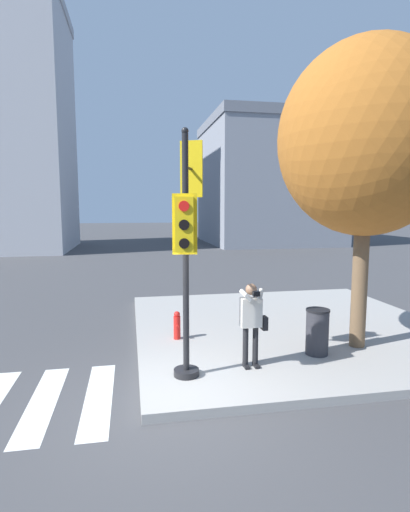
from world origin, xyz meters
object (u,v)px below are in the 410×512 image
Objects in this scene: person_photographer at (252,317)px; street_tree at (366,140)px; traffic_signal_pole at (188,229)px; trash_bin at (317,332)px; fire_hydrant at (177,325)px.

street_tree is (2.68, 0.68, 3.52)m from person_photographer.
traffic_signal_pole is at bearing -167.36° from street_tree.
fire_hydrant is at bearing 151.29° from trash_bin.
street_tree is 5.85m from fire_hydrant.
trash_bin is at bearing 13.36° from person_photographer.
traffic_signal_pole reaches higher than person_photographer.
fire_hydrant is (0.03, 2.11, -2.38)m from traffic_signal_pole.
person_photographer is 1.68m from trash_bin.
fire_hydrant is (-3.91, 1.22, -4.17)m from street_tree.
person_photographer reaches higher than trash_bin.
trash_bin is (-1.12, -0.31, -4.01)m from street_tree.
traffic_signal_pole is at bearing -170.75° from person_photographer.
fire_hydrant is 3.19m from trash_bin.
fire_hydrant is at bearing 162.68° from street_tree.
fire_hydrant is at bearing 122.99° from person_photographer.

